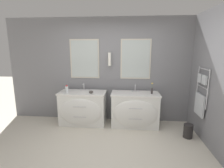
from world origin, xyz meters
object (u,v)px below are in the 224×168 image
(flower_vase, at_px, (152,90))
(amenity_bowl, at_px, (91,92))
(vanity_left, at_px, (83,108))
(toiletry_bottle, at_px, (67,89))
(waste_bin, at_px, (188,131))
(vanity_right, at_px, (135,109))

(flower_vase, bearing_deg, amenity_bowl, -176.56)
(vanity_left, height_order, amenity_bowl, amenity_bowl)
(toiletry_bottle, xyz_separation_m, amenity_bowl, (0.59, -0.02, -0.05))
(vanity_left, relative_size, amenity_bowl, 10.94)
(toiletry_bottle, bearing_deg, amenity_bowl, -1.46)
(waste_bin, bearing_deg, flower_vase, 145.77)
(flower_vase, height_order, waste_bin, flower_vase)
(vanity_right, bearing_deg, vanity_left, 180.00)
(vanity_right, distance_m, flower_vase, 0.63)
(vanity_right, bearing_deg, waste_bin, -23.38)
(vanity_left, relative_size, flower_vase, 4.29)
(toiletry_bottle, bearing_deg, vanity_right, 1.96)
(vanity_right, xyz_separation_m, flower_vase, (0.38, 0.01, 0.50))
(amenity_bowl, bearing_deg, vanity_right, 3.88)
(vanity_right, xyz_separation_m, amenity_bowl, (-1.04, -0.07, 0.43))
(vanity_right, distance_m, waste_bin, 1.23)
(toiletry_bottle, height_order, flower_vase, flower_vase)
(flower_vase, relative_size, waste_bin, 0.90)
(vanity_right, relative_size, waste_bin, 3.86)
(amenity_bowl, xyz_separation_m, flower_vase, (1.42, 0.09, 0.07))
(amenity_bowl, relative_size, flower_vase, 0.39)
(vanity_left, height_order, toiletry_bottle, toiletry_bottle)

